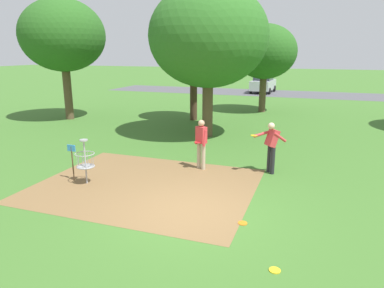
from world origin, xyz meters
The scene contains 13 objects.
ground_plane centered at (0.00, 0.00, 0.00)m, with size 160.00×160.00×0.00m, color #3D6B28.
dirt_tee_pad centered at (-1.90, 1.30, 0.00)m, with size 6.44×5.18×0.01m, color brown.
disc_golf_basket centered at (-3.73, 0.83, 0.75)m, with size 0.98×0.58×1.39m.
player_foreground_watching centered at (1.49, 3.69, 0.99)m, with size 1.12×0.60×1.71m.
player_throwing centered at (-0.81, 3.34, 0.97)m, with size 0.49×0.45×1.71m.
frisbee_near_basket centered at (2.30, -1.78, 0.01)m, with size 0.22×0.22×0.02m, color gold.
frisbee_by_tee centered at (1.36, -0.15, 0.01)m, with size 0.22×0.22×0.02m, color orange.
tree_near_left centered at (-4.03, 11.74, 4.08)m, with size 3.38×3.38×5.55m.
tree_near_right centered at (-0.66, 16.00, 3.90)m, with size 4.11×4.11×5.66m.
tree_mid_center centered at (-11.11, 9.50, 4.79)m, with size 4.76×4.76×6.83m.
tree_mid_right centered at (-2.04, 8.06, 4.57)m, with size 5.37×5.37×6.87m.
parking_lot_strip centered at (0.00, 27.27, 0.00)m, with size 36.00×6.00×0.01m, color #4C4C51.
parked_car_leftmost centered at (-2.32, 27.58, 0.92)m, with size 2.16×4.30×1.84m.
Camera 1 is at (2.76, -7.63, 3.92)m, focal length 32.87 mm.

